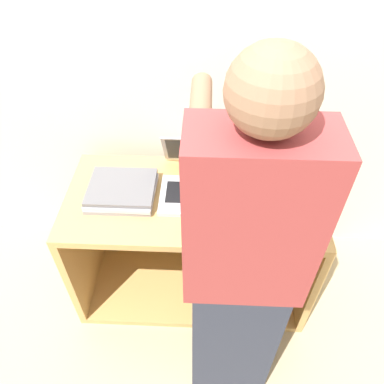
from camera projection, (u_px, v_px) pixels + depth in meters
ground_plane at (190, 328)px, 2.04m from camera, size 12.00×12.00×0.00m
wall_back at (197, 59)px, 1.70m from camera, size 8.00×0.05×2.40m
cart at (193, 234)px, 2.05m from camera, size 1.20×0.59×0.71m
laptop_open at (193, 180)px, 1.76m from camera, size 0.31×0.39×0.24m
laptop_stack_left at (122, 191)px, 1.74m from camera, size 0.32×0.27×0.06m
laptop_stack_right at (267, 188)px, 1.69m from camera, size 0.33×0.28×0.14m
person at (242, 273)px, 1.31m from camera, size 0.40×0.53×1.65m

